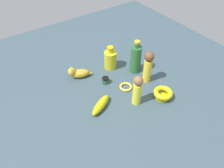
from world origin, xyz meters
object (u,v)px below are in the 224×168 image
cat_figurine (78,73)px  person_figure_adult (137,90)px  bottle_tall (136,59)px  bowl (163,93)px  bottle_short (110,59)px  person_figure_child (148,66)px  nail_polish_jar (106,80)px  bangle (126,87)px  banana (101,105)px

cat_figurine → person_figure_adult: bearing=-66.7°
cat_figurine → bottle_tall: bottle_tall is taller
bottle_tall → bowl: bearing=-95.2°
cat_figurine → bottle_tall: bearing=-24.5°
cat_figurine → bottle_short: bearing=-7.8°
person_figure_child → nail_polish_jar: (-0.22, 0.13, -0.10)m
bottle_tall → person_figure_adult: 0.29m
bottle_tall → nail_polish_jar: size_ratio=5.08×
bottle_short → bangle: size_ratio=2.03×
bowl → nail_polish_jar: bearing=123.8°
nail_polish_jar → bangle: size_ratio=0.56×
banana → person_figure_adult: person_figure_adult is taller
banana → bottle_tall: bearing=-5.4°
nail_polish_jar → bangle: nail_polish_jar is taller
bottle_tall → nail_polish_jar: (-0.23, 0.01, -0.08)m
bangle → bowl: size_ratio=0.71×
bottle_short → person_figure_adult: person_figure_adult is taller
bangle → bowl: (0.13, -0.19, 0.03)m
person_figure_child → bangle: 0.19m
person_figure_adult → bottle_short: bearing=79.6°
person_figure_adult → bowl: bearing=-21.1°
cat_figurine → bowl: bearing=-54.5°
banana → bottle_short: (0.26, 0.28, 0.04)m
bangle → nail_polish_jar: bearing=124.2°
banana → bottle_tall: size_ratio=0.72×
bottle_short → bowl: size_ratio=1.44×
banana → bangle: bearing=-14.5°
nail_polish_jar → bowl: (0.20, -0.30, 0.01)m
person_figure_child → bottle_short: 0.27m
banana → bowl: (0.34, -0.14, 0.01)m
person_figure_child → person_figure_adult: person_figure_child is taller
banana → nail_polish_jar: bearing=21.3°
person_figure_child → person_figure_adult: 0.21m
person_figure_child → banana: (-0.37, -0.03, -0.09)m
cat_figurine → bangle: bearing=-53.1°
person_figure_child → bangle: person_figure_child is taller
banana → bangle: banana is taller
nail_polish_jar → bangle: 0.13m
bangle → person_figure_child: bearing=-7.2°
bottle_tall → person_figure_adult: (-0.18, -0.23, 0.00)m
bottle_tall → bowl: bottle_tall is taller
bowl → bangle: bearing=123.6°
bottle_short → bowl: bottle_short is taller
banana → bottle_tall: (0.37, 0.15, 0.08)m
person_figure_child → banana: 0.38m
bangle → cat_figurine: bearing=126.9°
person_figure_adult → bangle: 0.16m
person_figure_child → bowl: size_ratio=1.92×
nail_polish_jar → cat_figurine: bearing=128.8°
person_figure_adult → nail_polish_jar: bearing=101.5°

